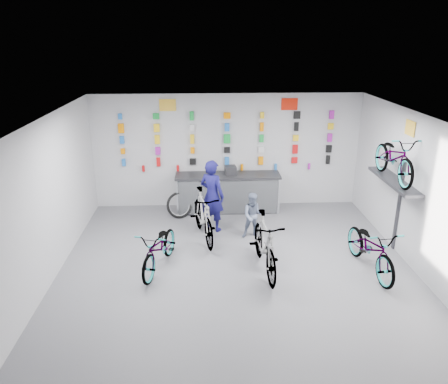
{
  "coord_description": "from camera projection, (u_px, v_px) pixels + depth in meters",
  "views": [
    {
      "loc": [
        -0.62,
        -7.16,
        4.39
      ],
      "look_at": [
        -0.2,
        1.4,
        1.3
      ],
      "focal_mm": 35.0,
      "sensor_mm": 36.0,
      "label": 1
    }
  ],
  "objects": [
    {
      "name": "sign_right",
      "position": [
        289.0,
        104.0,
        11.13
      ],
      "size": [
        0.42,
        0.02,
        0.3
      ],
      "primitive_type": "cube",
      "color": "red",
      "rests_on": "wall_back"
    },
    {
      "name": "register",
      "position": [
        230.0,
        170.0,
        11.2
      ],
      "size": [
        0.31,
        0.33,
        0.22
      ],
      "primitive_type": "cube",
      "rotation": [
        0.0,
        0.0,
        0.1
      ],
      "color": "black",
      "rests_on": "counter"
    },
    {
      "name": "spare_wheel",
      "position": [
        179.0,
        205.0,
        11.06
      ],
      "size": [
        0.73,
        0.52,
        0.66
      ],
      "rotation": [
        0.0,
        0.0,
        0.4
      ],
      "color": "black",
      "rests_on": "floor"
    },
    {
      "name": "wall_right",
      "position": [
        432.0,
        204.0,
        7.89
      ],
      "size": [
        0.0,
        8.0,
        8.0
      ],
      "primitive_type": "plane",
      "rotation": [
        1.57,
        0.0,
        -1.57
      ],
      "color": "#BDBDC0",
      "rests_on": "floor"
    },
    {
      "name": "bike_service",
      "position": [
        203.0,
        216.0,
        9.79
      ],
      "size": [
        0.91,
        1.96,
        1.14
      ],
      "primitive_type": "imported",
      "rotation": [
        0.0,
        0.0,
        0.2
      ],
      "color": "gray",
      "rests_on": "floor"
    },
    {
      "name": "wall_left",
      "position": [
        38.0,
        211.0,
        7.57
      ],
      "size": [
        0.0,
        8.0,
        8.0
      ],
      "primitive_type": "plane",
      "rotation": [
        1.57,
        0.0,
        1.57
      ],
      "color": "#BDBDC0",
      "rests_on": "floor"
    },
    {
      "name": "floor",
      "position": [
        238.0,
        281.0,
        8.24
      ],
      "size": [
        8.0,
        8.0,
        0.0
      ],
      "primitive_type": "plane",
      "color": "#54545A",
      "rests_on": "ground"
    },
    {
      "name": "bike_wall",
      "position": [
        395.0,
        157.0,
        8.82
      ],
      "size": [
        0.63,
        1.8,
        0.95
      ],
      "primitive_type": "imported",
      "color": "gray",
      "rests_on": "wall_bracket"
    },
    {
      "name": "ceiling",
      "position": [
        240.0,
        124.0,
        7.22
      ],
      "size": [
        8.0,
        8.0,
        0.0
      ],
      "primitive_type": "plane",
      "rotation": [
        3.14,
        0.0,
        0.0
      ],
      "color": "white",
      "rests_on": "wall_back"
    },
    {
      "name": "customer",
      "position": [
        254.0,
        216.0,
        9.86
      ],
      "size": [
        0.53,
        0.42,
        1.07
      ],
      "primitive_type": "imported",
      "rotation": [
        0.0,
        0.0,
        -0.02
      ],
      "color": "slate",
      "rests_on": "floor"
    },
    {
      "name": "sign_left",
      "position": [
        168.0,
        105.0,
        10.99
      ],
      "size": [
        0.42,
        0.02,
        0.3
      ],
      "primitive_type": "cube",
      "color": "yellow",
      "rests_on": "wall_back"
    },
    {
      "name": "counter",
      "position": [
        228.0,
        193.0,
        11.4
      ],
      "size": [
        2.7,
        0.66,
        1.0
      ],
      "color": "black",
      "rests_on": "floor"
    },
    {
      "name": "clerk",
      "position": [
        212.0,
        196.0,
        10.16
      ],
      "size": [
        0.75,
        0.69,
        1.72
      ],
      "primitive_type": "imported",
      "rotation": [
        0.0,
        0.0,
        2.55
      ],
      "color": "#110F4A",
      "rests_on": "floor"
    },
    {
      "name": "bike_left",
      "position": [
        160.0,
        248.0,
        8.55
      ],
      "size": [
        1.02,
        1.81,
        0.9
      ],
      "primitive_type": "imported",
      "rotation": [
        0.0,
        0.0,
        -0.26
      ],
      "color": "gray",
      "rests_on": "floor"
    },
    {
      "name": "bike_center",
      "position": [
        265.0,
        244.0,
        8.43
      ],
      "size": [
        0.68,
        1.95,
        1.15
      ],
      "primitive_type": "imported",
      "rotation": [
        0.0,
        0.0,
        0.07
      ],
      "color": "gray",
      "rests_on": "floor"
    },
    {
      "name": "merch_wall",
      "position": [
        230.0,
        141.0,
        11.33
      ],
      "size": [
        5.54,
        0.08,
        1.56
      ],
      "color": "blue",
      "rests_on": "wall_back"
    },
    {
      "name": "bike_right",
      "position": [
        371.0,
        248.0,
        8.47
      ],
      "size": [
        0.87,
        1.94,
        0.99
      ],
      "primitive_type": "imported",
      "rotation": [
        0.0,
        0.0,
        0.11
      ],
      "color": "gray",
      "rests_on": "floor"
    },
    {
      "name": "wall_bracket",
      "position": [
        395.0,
        185.0,
        9.03
      ],
      "size": [
        0.39,
        1.9,
        2.0
      ],
      "color": "#333338",
      "rests_on": "wall_right"
    },
    {
      "name": "wall_back",
      "position": [
        227.0,
        151.0,
        11.49
      ],
      "size": [
        7.0,
        0.0,
        7.0
      ],
      "primitive_type": "plane",
      "rotation": [
        1.57,
        0.0,
        0.0
      ],
      "color": "#BDBDC0",
      "rests_on": "floor"
    },
    {
      "name": "sign_side",
      "position": [
        410.0,
        128.0,
        8.63
      ],
      "size": [
        0.02,
        0.4,
        0.3
      ],
      "primitive_type": "cube",
      "color": "yellow",
      "rests_on": "wall_right"
    },
    {
      "name": "wall_front",
      "position": [
        275.0,
        371.0,
        3.98
      ],
      "size": [
        7.0,
        0.0,
        7.0
      ],
      "primitive_type": "plane",
      "rotation": [
        -1.57,
        0.0,
        0.0
      ],
      "color": "#BDBDC0",
      "rests_on": "floor"
    }
  ]
}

